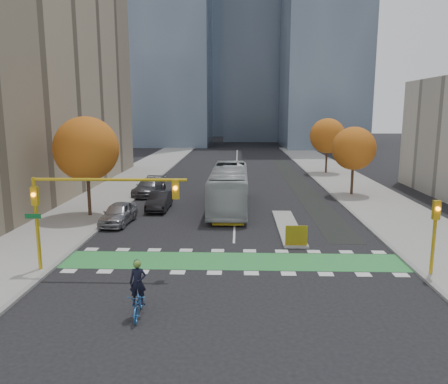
# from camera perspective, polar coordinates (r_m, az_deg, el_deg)

# --- Properties ---
(ground) EXTENTS (300.00, 300.00, 0.00)m
(ground) POSITION_cam_1_polar(r_m,az_deg,el_deg) (24.38, 1.18, -10.20)
(ground) COLOR black
(ground) RESTS_ON ground
(sidewalk_west) EXTENTS (7.00, 120.00, 0.15)m
(sidewalk_west) POSITION_cam_1_polar(r_m,az_deg,el_deg) (45.76, -15.65, -0.62)
(sidewalk_west) COLOR gray
(sidewalk_west) RESTS_ON ground
(sidewalk_east) EXTENTS (7.00, 120.00, 0.15)m
(sidewalk_east) POSITION_cam_1_polar(r_m,az_deg,el_deg) (45.61, 18.73, -0.83)
(sidewalk_east) COLOR gray
(sidewalk_east) RESTS_ON ground
(curb_west) EXTENTS (0.30, 120.00, 0.16)m
(curb_west) POSITION_cam_1_polar(r_m,az_deg,el_deg) (44.83, -11.38, -0.66)
(curb_west) COLOR gray
(curb_west) RESTS_ON ground
(curb_east) EXTENTS (0.30, 120.00, 0.16)m
(curb_east) POSITION_cam_1_polar(r_m,az_deg,el_deg) (44.72, 14.43, -0.82)
(curb_east) COLOR gray
(curb_east) RESTS_ON ground
(bike_crossing) EXTENTS (20.00, 3.00, 0.01)m
(bike_crossing) POSITION_cam_1_polar(r_m,az_deg,el_deg) (25.78, 1.22, -9.00)
(bike_crossing) COLOR #2D8B3E
(bike_crossing) RESTS_ON ground
(centre_line) EXTENTS (0.15, 70.00, 0.01)m
(centre_line) POSITION_cam_1_polar(r_m,az_deg,el_deg) (63.39, 1.64, 2.73)
(centre_line) COLOR silver
(centre_line) RESTS_ON ground
(bike_lane_paint) EXTENTS (2.50, 50.00, 0.01)m
(bike_lane_paint) POSITION_cam_1_polar(r_m,az_deg,el_deg) (53.98, 9.57, 1.21)
(bike_lane_paint) COLOR black
(bike_lane_paint) RESTS_ON ground
(median_island) EXTENTS (1.60, 10.00, 0.16)m
(median_island) POSITION_cam_1_polar(r_m,az_deg,el_deg) (33.14, 8.33, -4.52)
(median_island) COLOR gray
(median_island) RESTS_ON ground
(hazard_board) EXTENTS (1.40, 0.12, 1.30)m
(hazard_board) POSITION_cam_1_polar(r_m,az_deg,el_deg) (28.36, 9.44, -5.63)
(hazard_board) COLOR yellow
(hazard_board) RESTS_ON median_island
(tower_nw) EXTENTS (22.00, 22.00, 70.00)m
(tower_nw) POSITION_cam_1_polar(r_m,az_deg,el_deg) (117.26, -7.77, 23.46)
(tower_nw) COLOR #47566B
(tower_nw) RESTS_ON ground
(tower_ne) EXTENTS (18.00, 24.00, 60.00)m
(tower_ne) POSITION_cam_1_polar(r_m,az_deg,el_deg) (111.65, 12.93, 21.34)
(tower_ne) COLOR #47566B
(tower_ne) RESTS_ON ground
(tower_far) EXTENTS (26.00, 26.00, 80.00)m
(tower_far) POSITION_cam_1_polar(r_m,az_deg,el_deg) (165.84, 0.41, 21.46)
(tower_far) COLOR #47566B
(tower_far) RESTS_ON ground
(tree_west) EXTENTS (5.20, 5.20, 8.22)m
(tree_west) POSITION_cam_1_polar(r_m,az_deg,el_deg) (37.01, -17.54, 5.39)
(tree_west) COLOR #332114
(tree_west) RESTS_ON ground
(tree_east_near) EXTENTS (4.40, 4.40, 7.08)m
(tree_east_near) POSITION_cam_1_polar(r_m,az_deg,el_deg) (46.46, 16.59, 5.46)
(tree_east_near) COLOR #332114
(tree_east_near) RESTS_ON ground
(tree_east_far) EXTENTS (4.80, 4.80, 7.65)m
(tree_east_far) POSITION_cam_1_polar(r_m,az_deg,el_deg) (62.11, 13.35, 7.14)
(tree_east_far) COLOR #332114
(tree_east_far) RESTS_ON ground
(traffic_signal_west) EXTENTS (8.53, 0.56, 5.20)m
(traffic_signal_west) POSITION_cam_1_polar(r_m,az_deg,el_deg) (24.18, -17.94, -0.94)
(traffic_signal_west) COLOR #BF9914
(traffic_signal_west) RESTS_ON ground
(traffic_signal_east) EXTENTS (0.35, 0.43, 4.10)m
(traffic_signal_east) POSITION_cam_1_polar(r_m,az_deg,el_deg) (25.23, 25.85, -4.05)
(traffic_signal_east) COLOR #BF9914
(traffic_signal_east) RESTS_ON ground
(cyclist) EXTENTS (0.90, 2.21, 2.50)m
(cyclist) POSITION_cam_1_polar(r_m,az_deg,el_deg) (19.38, -11.12, -13.40)
(cyclist) COLOR #215598
(cyclist) RESTS_ON ground
(bus) EXTENTS (3.31, 13.61, 3.78)m
(bus) POSITION_cam_1_polar(r_m,az_deg,el_deg) (38.91, 0.68, 0.57)
(bus) COLOR #AFB5B7
(bus) RESTS_ON ground
(parked_car_a) EXTENTS (2.27, 5.00, 1.66)m
(parked_car_a) POSITION_cam_1_polar(r_m,az_deg,el_deg) (34.76, -13.63, -2.72)
(parked_car_a) COLOR #9F9FA4
(parked_car_a) RESTS_ON ground
(parked_car_b) EXTENTS (1.74, 4.87, 1.60)m
(parked_car_b) POSITION_cam_1_polar(r_m,az_deg,el_deg) (39.01, -8.43, -1.15)
(parked_car_b) COLOR black
(parked_car_b) RESTS_ON ground
(parked_car_c) EXTENTS (3.00, 6.11, 1.71)m
(parked_car_c) POSITION_cam_1_polar(r_m,az_deg,el_deg) (46.01, -9.75, 0.66)
(parked_car_c) COLOR #55545A
(parked_car_c) RESTS_ON ground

